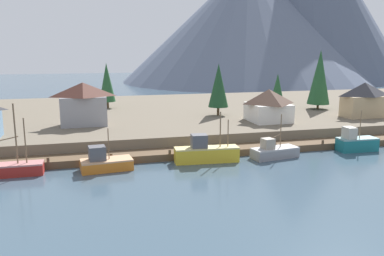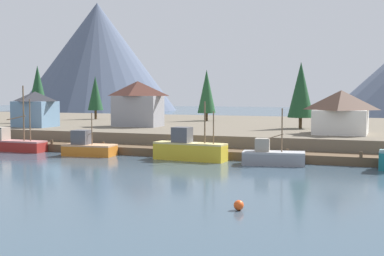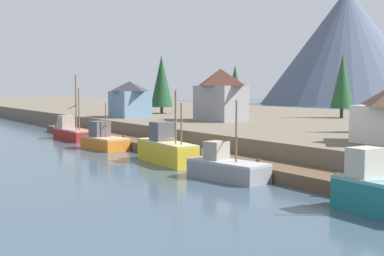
{
  "view_description": "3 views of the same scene",
  "coord_description": "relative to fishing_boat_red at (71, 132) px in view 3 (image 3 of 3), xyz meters",
  "views": [
    {
      "loc": [
        -14.5,
        -52.38,
        15.23
      ],
      "look_at": [
        -0.15,
        2.72,
        4.0
      ],
      "focal_mm": 37.24,
      "sensor_mm": 36.0,
      "label": 1
    },
    {
      "loc": [
        22.92,
        -58.74,
        8.06
      ],
      "look_at": [
        -0.36,
        2.14,
        3.56
      ],
      "focal_mm": 48.8,
      "sensor_mm": 36.0,
      "label": 2
    },
    {
      "loc": [
        42.69,
        -26.47,
        7.32
      ],
      "look_at": [
        -0.27,
        2.06,
        3.16
      ],
      "focal_mm": 48.03,
      "sensor_mm": 36.0,
      "label": 3
    }
  ],
  "objects": [
    {
      "name": "ground_plane",
      "position": [
        25.35,
        21.31,
        -1.57
      ],
      "size": [
        400.0,
        400.0,
        1.0
      ],
      "primitive_type": "cube",
      "color": "#384C5B"
    },
    {
      "name": "fishing_boat_grey",
      "position": [
        36.1,
        -0.68,
        -0.14
      ],
      "size": [
        7.13,
        3.65,
        6.29
      ],
      "rotation": [
        0.0,
        0.0,
        0.16
      ],
      "color": "gray",
      "rests_on": "ground_plane"
    },
    {
      "name": "conifer_back_left",
      "position": [
        14.8,
        38.01,
        7.13
      ],
      "size": [
        3.52,
        3.52,
        9.92
      ],
      "color": "#4C3823",
      "rests_on": "shoreline_bank"
    },
    {
      "name": "conifer_near_right",
      "position": [
        -12.01,
        21.45,
        7.22
      ],
      "size": [
        4.04,
        4.04,
        10.4
      ],
      "color": "#4C3823",
      "rests_on": "shoreline_bank"
    },
    {
      "name": "house_grey",
      "position": [
        9.92,
        18.25,
        5.18
      ],
      "size": [
        7.93,
        4.48,
        7.33
      ],
      "color": "gray",
      "rests_on": "shoreline_bank"
    },
    {
      "name": "dock",
      "position": [
        25.35,
        3.3,
        -0.57
      ],
      "size": [
        80.0,
        4.0,
        1.6
      ],
      "color": "brown",
      "rests_on": "ground_plane"
    },
    {
      "name": "fishing_boat_yellow",
      "position": [
        26.02,
        -0.25,
        0.27
      ],
      "size": [
        8.94,
        2.92,
        6.97
      ],
      "rotation": [
        0.0,
        0.0,
        -0.08
      ],
      "color": "gold",
      "rests_on": "ground_plane"
    },
    {
      "name": "shoreline_bank",
      "position": [
        25.35,
        33.31,
        0.18
      ],
      "size": [
        400.0,
        56.0,
        2.5
      ],
      "primitive_type": "cube",
      "color": "#665B4C",
      "rests_on": "ground_plane"
    },
    {
      "name": "fishing_boat_red",
      "position": [
        0.0,
        0.0,
        0.0
      ],
      "size": [
        9.11,
        2.39,
        8.93
      ],
      "rotation": [
        0.0,
        0.0,
        -0.0
      ],
      "color": "maroon",
      "rests_on": "ground_plane"
    },
    {
      "name": "fishing_boat_orange",
      "position": [
        12.42,
        -0.67,
        -0.02
      ],
      "size": [
        6.72,
        3.6,
        5.45
      ],
      "rotation": [
        0.0,
        0.0,
        0.1
      ],
      "color": "#CC6B1E",
      "rests_on": "ground_plane"
    },
    {
      "name": "fishing_boat_teal",
      "position": [
        50.03,
        -0.12,
        0.22
      ],
      "size": [
        6.07,
        2.63,
        6.27
      ],
      "rotation": [
        0.0,
        0.0,
        -0.03
      ],
      "color": "#196B70",
      "rests_on": "ground_plane"
    },
    {
      "name": "conifer_mid_left",
      "position": [
        -8.44,
        35.41,
        6.76
      ],
      "size": [
        3.14,
        3.14,
        8.86
      ],
      "color": "#4C3823",
      "rests_on": "shoreline_bank"
    },
    {
      "name": "mountain_west_peak",
      "position": [
        -74.65,
        146.09,
        22.71
      ],
      "size": [
        70.01,
        70.01,
        47.56
      ],
      "primitive_type": "cone",
      "color": "#4C566B",
      "rests_on": "ground_plane"
    },
    {
      "name": "house_blue",
      "position": [
        -5.0,
        11.54,
        4.32
      ],
      "size": [
        6.25,
        5.0,
        5.66
      ],
      "color": "#6689A8",
      "rests_on": "shoreline_bank"
    }
  ]
}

